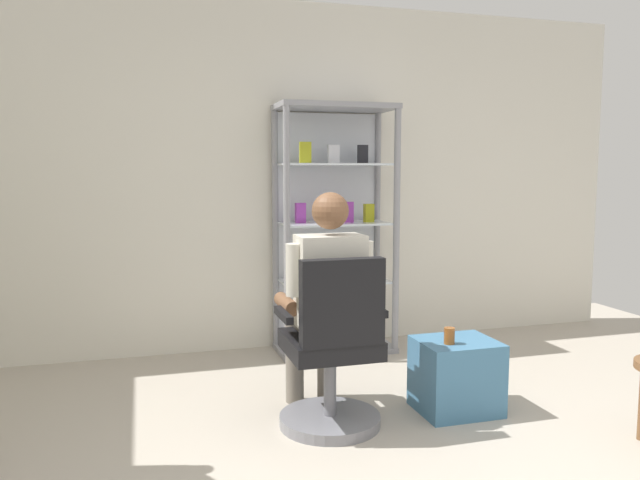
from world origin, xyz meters
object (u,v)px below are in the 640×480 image
tea_glass (449,336)px  display_cabinet_main (333,228)px  storage_crate (456,376)px  office_chair (333,359)px  seated_shopkeeper (324,295)px

tea_glass → display_cabinet_main: bearing=98.7°
display_cabinet_main → storage_crate: 1.65m
storage_crate → display_cabinet_main: bearing=102.1°
tea_glass → office_chair: bearing=179.5°
office_chair → tea_glass: (0.69, -0.01, 0.08)m
office_chair → storage_crate: 0.79m
seated_shopkeeper → storage_crate: (0.77, -0.12, -0.50)m
seated_shopkeeper → storage_crate: seated_shopkeeper is taller
storage_crate → tea_glass: tea_glass is taller
display_cabinet_main → office_chair: bearing=-107.2°
office_chair → tea_glass: size_ratio=10.23×
display_cabinet_main → tea_glass: size_ratio=20.25×
storage_crate → office_chair: bearing=-176.5°
office_chair → seated_shopkeeper: size_ratio=0.74×
office_chair → seated_shopkeeper: 0.36m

